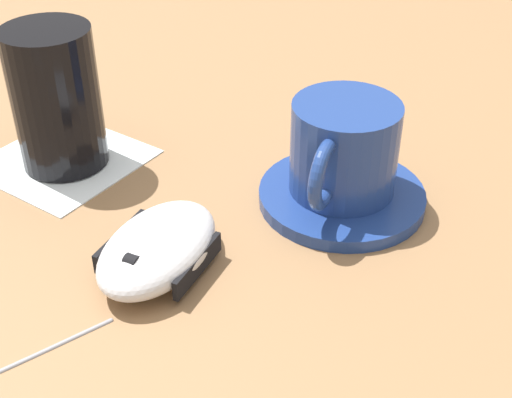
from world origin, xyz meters
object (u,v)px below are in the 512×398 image
Objects in this scene: computer_mouse at (158,248)px; saucer at (342,196)px; coffee_cup at (343,149)px; drinking_glass at (53,100)px.

saucer is at bearing 66.52° from computer_mouse.
coffee_cup reaches higher than saucer.
coffee_cup is 0.16m from computer_mouse.
saucer is 1.15× the size of coffee_cup.
coffee_cup is 0.95× the size of computer_mouse.
drinking_glass is at bearing -157.38° from saucer.
saucer is 1.09× the size of computer_mouse.
saucer is at bearing 22.62° from drinking_glass.
computer_mouse is 0.17m from drinking_glass.
saucer is 0.24m from drinking_glass.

